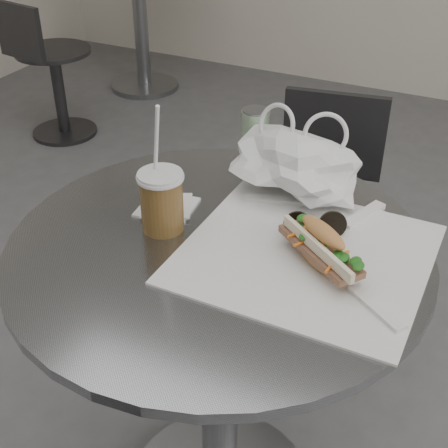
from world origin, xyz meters
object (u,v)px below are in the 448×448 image
at_px(sunglasses, 314,226).
at_px(bg_chair, 51,78).
at_px(iced_coffee, 162,200).
at_px(cafe_table, 219,354).
at_px(drink_can, 255,135).
at_px(banh_mi, 321,247).
at_px(chair_far, 318,235).
at_px(bg_table, 140,9).

bearing_deg(sunglasses, bg_chair, 115.92).
height_order(bg_chair, iced_coffee, iced_coffee).
relative_size(cafe_table, sunglasses, 6.88).
distance_m(bg_chair, drink_can, 1.98).
xyz_separation_m(bg_chair, banh_mi, (1.82, -1.42, 0.47)).
xyz_separation_m(chair_far, drink_can, (-0.06, -0.37, 0.47)).
bearing_deg(chair_far, cafe_table, 82.03).
relative_size(chair_far, banh_mi, 3.22).
bearing_deg(banh_mi, sunglasses, 151.26).
height_order(bg_table, drink_can, drink_can).
distance_m(banh_mi, iced_coffee, 0.30).
xyz_separation_m(bg_chair, drink_can, (1.56, -1.11, 0.49)).
distance_m(bg_table, bg_chair, 0.78).
bearing_deg(bg_chair, sunglasses, -27.82).
relative_size(iced_coffee, sunglasses, 2.23).
relative_size(bg_table, bg_chair, 1.08).
distance_m(cafe_table, drink_can, 0.47).
xyz_separation_m(bg_table, sunglasses, (1.74, -2.10, 0.29)).
bearing_deg(iced_coffee, cafe_table, -0.10).
relative_size(banh_mi, sunglasses, 2.02).
height_order(chair_far, drink_can, drink_can).
relative_size(bg_chair, drink_can, 5.86).
distance_m(chair_far, bg_chair, 1.78).
bearing_deg(sunglasses, banh_mi, -92.15).
height_order(banh_mi, sunglasses, banh_mi).
xyz_separation_m(cafe_table, drink_can, (-0.07, 0.33, 0.33)).
height_order(chair_far, banh_mi, banh_mi).
bearing_deg(banh_mi, cafe_table, -138.41).
distance_m(chair_far, drink_can, 0.61).
xyz_separation_m(chair_far, banh_mi, (0.20, -0.68, 0.46)).
bearing_deg(sunglasses, chair_far, 77.84).
bearing_deg(cafe_table, sunglasses, 34.57).
relative_size(cafe_table, iced_coffee, 3.08).
xyz_separation_m(bg_table, drink_can, (1.53, -1.87, 0.33)).
bearing_deg(cafe_table, iced_coffee, 179.90).
xyz_separation_m(bg_chair, sunglasses, (1.78, -1.34, 0.45)).
bearing_deg(bg_chair, bg_table, 96.57).
distance_m(cafe_table, sunglasses, 0.34).
distance_m(chair_far, banh_mi, 0.84).
xyz_separation_m(banh_mi, iced_coffee, (-0.30, -0.02, 0.02)).
distance_m(bg_table, iced_coffee, 2.68).
bearing_deg(sunglasses, drink_can, 106.75).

